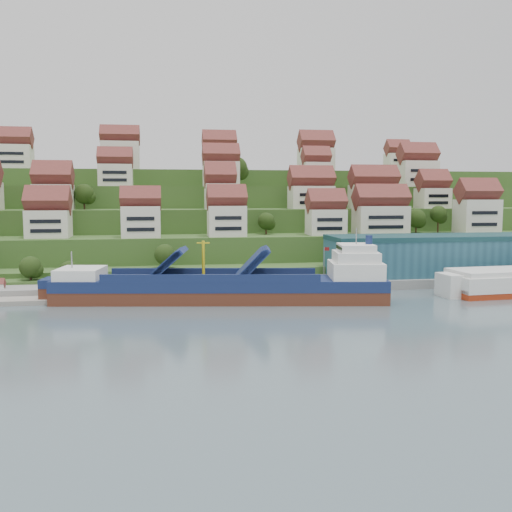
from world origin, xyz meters
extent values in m
plane|color=slate|center=(0.00, 0.00, 0.00)|extent=(300.00, 300.00, 0.00)
cube|color=gray|center=(20.00, 15.00, 1.10)|extent=(180.00, 14.00, 2.20)
cube|color=#2D4C1E|center=(0.00, 86.00, 2.00)|extent=(260.00, 128.00, 4.00)
cube|color=#2D4C1E|center=(0.00, 91.00, 5.50)|extent=(260.00, 118.00, 11.00)
cube|color=#2D4C1E|center=(0.00, 99.00, 9.00)|extent=(260.00, 102.00, 18.00)
cube|color=#2D4C1E|center=(0.00, 107.00, 12.50)|extent=(260.00, 86.00, 25.00)
cube|color=#2D4C1E|center=(0.00, 116.00, 15.50)|extent=(260.00, 68.00, 31.00)
cube|color=silver|center=(-48.72, 40.98, 14.62)|extent=(10.97, 8.57, 7.24)
cube|color=silver|center=(-24.52, 37.26, 15.15)|extent=(10.16, 7.03, 8.31)
cube|color=silver|center=(-1.56, 37.83, 15.16)|extent=(10.19, 7.62, 8.33)
cube|color=silver|center=(26.84, 38.93, 14.60)|extent=(10.29, 7.73, 7.19)
cube|color=silver|center=(43.47, 39.70, 15.05)|extent=(14.84, 8.26, 8.09)
cube|color=silver|center=(73.38, 39.18, 15.95)|extent=(11.43, 8.31, 9.91)
cube|color=silver|center=(-49.67, 54.74, 21.62)|extent=(10.52, 8.98, 7.24)
cube|color=silver|center=(-1.70, 53.46, 21.81)|extent=(8.85, 8.56, 7.62)
cube|color=silver|center=(27.13, 56.53, 21.50)|extent=(13.30, 8.36, 7.00)
cube|color=silver|center=(47.46, 56.11, 21.74)|extent=(14.47, 8.18, 7.48)
cube|color=silver|center=(67.47, 55.94, 21.21)|extent=(9.45, 8.04, 6.41)
cube|color=silver|center=(-33.37, 71.26, 28.49)|extent=(10.53, 7.30, 6.97)
cube|color=silver|center=(0.25, 69.36, 29.01)|extent=(11.41, 7.79, 8.02)
cube|color=silver|center=(32.18, 69.46, 29.02)|extent=(8.83, 7.14, 8.05)
cube|color=silver|center=(68.52, 69.92, 29.43)|extent=(12.45, 8.47, 8.85)
cube|color=silver|center=(-68.40, 89.40, 35.06)|extent=(12.09, 8.03, 8.12)
cube|color=silver|center=(-32.84, 88.18, 35.82)|extent=(12.84, 7.51, 9.64)
cube|color=silver|center=(1.60, 87.75, 35.01)|extent=(11.47, 8.15, 8.01)
cube|color=silver|center=(37.41, 88.70, 35.14)|extent=(12.21, 8.73, 8.27)
cube|color=silver|center=(69.99, 90.51, 34.44)|extent=(8.71, 7.05, 6.88)
ellipsoid|color=#274015|center=(-18.52, 26.29, 7.44)|extent=(5.21, 5.21, 5.21)
ellipsoid|color=#274015|center=(56.08, 43.11, 15.29)|extent=(5.59, 5.59, 5.59)
ellipsoid|color=#274015|center=(63.09, 43.11, 16.59)|extent=(5.02, 5.02, 5.02)
ellipsoid|color=#274015|center=(10.49, 43.66, 14.78)|extent=(4.92, 4.92, 4.92)
ellipsoid|color=#274015|center=(43.71, 59.83, 23.13)|extent=(5.10, 5.10, 5.10)
ellipsoid|color=#274015|center=(-50.78, 59.38, 22.42)|extent=(4.97, 4.97, 4.97)
ellipsoid|color=#274015|center=(-41.61, 57.97, 22.57)|extent=(5.85, 5.85, 5.85)
ellipsoid|color=#274015|center=(5.80, 73.21, 31.21)|extent=(7.44, 7.44, 7.44)
ellipsoid|color=#274015|center=(32.88, 75.94, 29.52)|extent=(5.31, 5.31, 5.31)
ellipsoid|color=#274015|center=(38.66, 73.97, 28.65)|extent=(4.11, 4.11, 4.11)
ellipsoid|color=#274015|center=(-49.05, 19.00, 5.83)|extent=(4.95, 4.95, 4.95)
ellipsoid|color=#274015|center=(-40.54, 19.00, 5.01)|extent=(4.17, 4.17, 4.17)
cube|color=#27586C|center=(52.00, 17.00, 7.20)|extent=(60.00, 15.00, 10.00)
cylinder|color=gray|center=(18.00, 10.00, 6.20)|extent=(0.16, 0.16, 8.00)
cube|color=maroon|center=(18.60, 10.00, 9.80)|extent=(1.20, 0.05, 0.80)
cube|color=#592A1B|center=(-7.21, 0.27, 1.00)|extent=(69.74, 21.31, 4.42)
cube|color=navy|center=(-7.21, 0.27, 3.80)|extent=(69.76, 21.42, 2.30)
cube|color=white|center=(-36.01, 4.85, 6.01)|extent=(10.31, 11.34, 2.30)
cube|color=#262628|center=(-8.96, 0.55, 4.95)|extent=(45.05, 15.85, 0.27)
cube|color=navy|center=(-18.56, 2.07, 7.95)|extent=(8.07, 10.68, 6.11)
cube|color=navy|center=(-1.10, -0.71, 7.95)|extent=(7.74, 10.62, 6.46)
cylinder|color=yellow|center=(-10.70, 0.82, 8.84)|extent=(0.71, 0.71, 7.95)
cube|color=white|center=(20.72, -4.18, 6.63)|extent=(12.06, 11.62, 3.53)
cube|color=white|center=(20.72, -4.18, 9.46)|extent=(10.14, 10.29, 2.21)
cube|color=white|center=(20.72, -4.18, 11.31)|extent=(8.23, 8.97, 1.59)
cylinder|color=navy|center=(23.33, -4.60, 12.99)|extent=(1.62, 1.62, 1.94)
camera|label=1|loc=(-19.22, -117.20, 22.30)|focal=40.00mm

